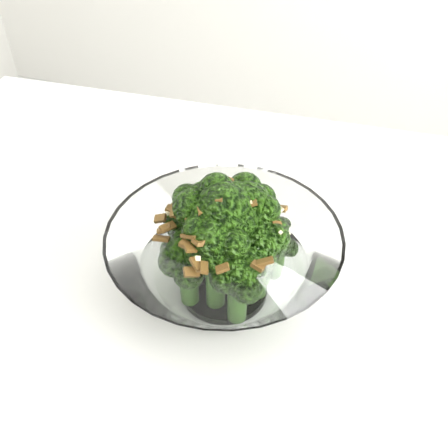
% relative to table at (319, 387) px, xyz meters
% --- Properties ---
extents(table, '(1.24, 0.87, 0.75)m').
position_rel_table_xyz_m(table, '(0.00, 0.00, 0.00)').
color(table, white).
rests_on(table, ground).
extents(broccoli_dish, '(0.21, 0.21, 0.13)m').
position_rel_table_xyz_m(broccoli_dish, '(-0.11, 0.03, 0.12)').
color(broccoli_dish, white).
rests_on(broccoli_dish, table).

